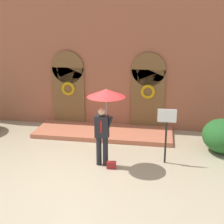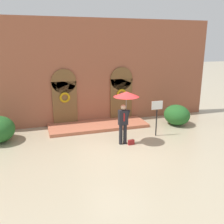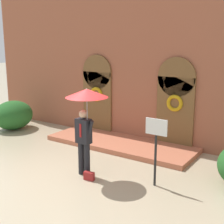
{
  "view_description": "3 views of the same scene",
  "coord_description": "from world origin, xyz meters",
  "px_view_note": "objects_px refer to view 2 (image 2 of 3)",
  "views": [
    {
      "loc": [
        2.21,
        -7.96,
        4.31
      ],
      "look_at": [
        0.57,
        1.62,
        1.35
      ],
      "focal_mm": 50.0,
      "sensor_mm": 36.0,
      "label": 1
    },
    {
      "loc": [
        -3.13,
        -9.22,
        4.38
      ],
      "look_at": [
        0.37,
        1.77,
        1.14
      ],
      "focal_mm": 40.0,
      "sensor_mm": 36.0,
      "label": 2
    },
    {
      "loc": [
        5.46,
        -5.64,
        3.52
      ],
      "look_at": [
        0.43,
        1.89,
        1.47
      ],
      "focal_mm": 50.0,
      "sensor_mm": 36.0,
      "label": 3
    }
  ],
  "objects_px": {
    "handbag": "(131,142)",
    "sign_post": "(157,113)",
    "shrub_right": "(177,115)",
    "person_with_umbrella": "(125,102)"
  },
  "relations": [
    {
      "from": "handbag",
      "to": "sign_post",
      "type": "distance_m",
      "value": 1.99
    },
    {
      "from": "shrub_right",
      "to": "person_with_umbrella",
      "type": "bearing_deg",
      "value": -155.36
    },
    {
      "from": "handbag",
      "to": "shrub_right",
      "type": "relative_size",
      "value": 0.18
    },
    {
      "from": "handbag",
      "to": "sign_post",
      "type": "bearing_deg",
      "value": 16.47
    },
    {
      "from": "person_with_umbrella",
      "to": "handbag",
      "type": "xyz_separation_m",
      "value": [
        0.22,
        -0.2,
        -1.8
      ]
    },
    {
      "from": "handbag",
      "to": "shrub_right",
      "type": "distance_m",
      "value": 3.93
    },
    {
      "from": "person_with_umbrella",
      "to": "shrub_right",
      "type": "height_order",
      "value": "person_with_umbrella"
    },
    {
      "from": "handbag",
      "to": "sign_post",
      "type": "height_order",
      "value": "sign_post"
    },
    {
      "from": "person_with_umbrella",
      "to": "shrub_right",
      "type": "relative_size",
      "value": 1.52
    },
    {
      "from": "sign_post",
      "to": "handbag",
      "type": "bearing_deg",
      "value": -156.82
    }
  ]
}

